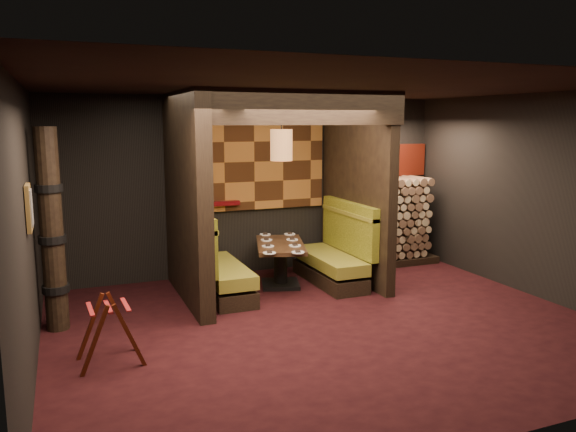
{
  "coord_description": "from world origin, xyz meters",
  "views": [
    {
      "loc": [
        -2.89,
        -5.87,
        2.45
      ],
      "look_at": [
        0.0,
        1.3,
        1.15
      ],
      "focal_mm": 35.0,
      "sensor_mm": 36.0,
      "label": 1
    }
  ],
  "objects_px": {
    "dining_table": "(280,258)",
    "totem_column": "(52,232)",
    "pendant_lamp": "(281,145)",
    "luggage_rack": "(109,329)",
    "booth_bench_right": "(336,257)",
    "booth_bench_left": "(216,269)",
    "firewood_stack": "(388,221)"
  },
  "relations": [
    {
      "from": "pendant_lamp",
      "to": "totem_column",
      "type": "bearing_deg",
      "value": -168.89
    },
    {
      "from": "booth_bench_right",
      "to": "totem_column",
      "type": "relative_size",
      "value": 0.67
    },
    {
      "from": "booth_bench_right",
      "to": "totem_column",
      "type": "xyz_separation_m",
      "value": [
        -3.98,
        -0.55,
        0.79
      ]
    },
    {
      "from": "booth_bench_right",
      "to": "dining_table",
      "type": "bearing_deg",
      "value": 172.67
    },
    {
      "from": "firewood_stack",
      "to": "dining_table",
      "type": "bearing_deg",
      "value": -165.17
    },
    {
      "from": "booth_bench_left",
      "to": "totem_column",
      "type": "relative_size",
      "value": 0.67
    },
    {
      "from": "dining_table",
      "to": "luggage_rack",
      "type": "xyz_separation_m",
      "value": [
        -2.61,
        -1.89,
        -0.07
      ]
    },
    {
      "from": "dining_table",
      "to": "luggage_rack",
      "type": "bearing_deg",
      "value": -144.1
    },
    {
      "from": "booth_bench_right",
      "to": "totem_column",
      "type": "height_order",
      "value": "totem_column"
    },
    {
      "from": "totem_column",
      "to": "firewood_stack",
      "type": "height_order",
      "value": "totem_column"
    },
    {
      "from": "totem_column",
      "to": "luggage_rack",
      "type": "bearing_deg",
      "value": -67.7
    },
    {
      "from": "booth_bench_right",
      "to": "luggage_rack",
      "type": "relative_size",
      "value": 2.19
    },
    {
      "from": "firewood_stack",
      "to": "booth_bench_right",
      "type": "bearing_deg",
      "value": -152.65
    },
    {
      "from": "luggage_rack",
      "to": "totem_column",
      "type": "xyz_separation_m",
      "value": [
        -0.5,
        1.23,
        0.82
      ]
    },
    {
      "from": "booth_bench_left",
      "to": "luggage_rack",
      "type": "height_order",
      "value": "booth_bench_left"
    },
    {
      "from": "firewood_stack",
      "to": "booth_bench_left",
      "type": "bearing_deg",
      "value": -167.83
    },
    {
      "from": "luggage_rack",
      "to": "booth_bench_right",
      "type": "bearing_deg",
      "value": 27.07
    },
    {
      "from": "totem_column",
      "to": "booth_bench_right",
      "type": "bearing_deg",
      "value": 7.86
    },
    {
      "from": "luggage_rack",
      "to": "firewood_stack",
      "type": "distance_m",
      "value": 5.44
    },
    {
      "from": "pendant_lamp",
      "to": "luggage_rack",
      "type": "xyz_separation_m",
      "value": [
        -2.61,
        -1.84,
        -1.76
      ]
    },
    {
      "from": "pendant_lamp",
      "to": "luggage_rack",
      "type": "relative_size",
      "value": 1.31
    },
    {
      "from": "dining_table",
      "to": "booth_bench_left",
      "type": "bearing_deg",
      "value": -173.78
    },
    {
      "from": "pendant_lamp",
      "to": "booth_bench_right",
      "type": "bearing_deg",
      "value": -4.06
    },
    {
      "from": "totem_column",
      "to": "dining_table",
      "type": "bearing_deg",
      "value": 12.0
    },
    {
      "from": "dining_table",
      "to": "totem_column",
      "type": "bearing_deg",
      "value": -168.0
    },
    {
      "from": "totem_column",
      "to": "firewood_stack",
      "type": "relative_size",
      "value": 1.39
    },
    {
      "from": "booth_bench_left",
      "to": "firewood_stack",
      "type": "xyz_separation_m",
      "value": [
        3.25,
        0.7,
        0.35
      ]
    },
    {
      "from": "booth_bench_left",
      "to": "booth_bench_right",
      "type": "xyz_separation_m",
      "value": [
        1.89,
        0.0,
        0.0
      ]
    },
    {
      "from": "booth_bench_right",
      "to": "dining_table",
      "type": "relative_size",
      "value": 1.14
    },
    {
      "from": "dining_table",
      "to": "luggage_rack",
      "type": "relative_size",
      "value": 1.91
    },
    {
      "from": "pendant_lamp",
      "to": "firewood_stack",
      "type": "distance_m",
      "value": 2.69
    },
    {
      "from": "booth_bench_left",
      "to": "dining_table",
      "type": "relative_size",
      "value": 1.14
    }
  ]
}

